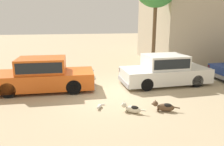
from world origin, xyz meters
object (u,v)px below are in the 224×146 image
at_px(stray_dog_spotted, 164,106).
at_px(parked_sedan_nearest, 43,75).
at_px(parked_sedan_second, 165,70).
at_px(stray_cat, 99,106).
at_px(stray_dog_tan, 132,108).

bearing_deg(stray_dog_spotted, parked_sedan_nearest, -14.76).
bearing_deg(parked_sedan_second, stray_dog_spotted, -116.11).
height_order(parked_sedan_nearest, stray_cat, parked_sedan_nearest).
height_order(parked_sedan_nearest, parked_sedan_second, parked_sedan_nearest).
distance_m(parked_sedan_nearest, stray_dog_spotted, 5.53).
distance_m(parked_sedan_nearest, stray_dog_tan, 4.57).
relative_size(parked_sedan_nearest, stray_cat, 8.70).
xyz_separation_m(stray_dog_spotted, stray_dog_tan, (-1.18, 0.09, -0.01)).
relative_size(parked_sedan_nearest, stray_dog_tan, 5.64).
relative_size(parked_sedan_nearest, stray_dog_spotted, 4.79).
xyz_separation_m(parked_sedan_nearest, stray_dog_tan, (3.29, -3.11, -0.59)).
bearing_deg(parked_sedan_nearest, stray_cat, -47.10).
relative_size(stray_dog_spotted, stray_cat, 1.82).
height_order(stray_dog_spotted, stray_dog_tan, stray_dog_spotted).
height_order(stray_dog_tan, stray_cat, stray_dog_tan).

